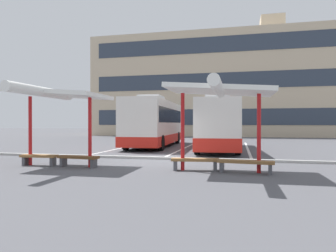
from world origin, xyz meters
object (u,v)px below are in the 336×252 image
Objects in this scene: coach_bus_1 at (217,126)px; bench_4 at (245,163)px; bench_1 at (39,158)px; coach_bus_0 at (155,123)px; waiting_shelter_2 at (219,92)px; bench_2 at (78,159)px; waiting_shelter_1 at (56,95)px; bench_3 at (195,161)px.

bench_4 is (1.58, -9.55, -1.25)m from coach_bus_1.
bench_4 is at bearing -0.52° from bench_1.
bench_1 is 0.78× the size of bench_4.
coach_bus_0 is 12.82m from waiting_shelter_2.
bench_4 is (6.40, -11.44, -1.42)m from coach_bus_0.
waiting_shelter_2 is at bearing -64.49° from coach_bus_0.
coach_bus_0 is 11.49m from bench_2.
bench_1 is (-1.85, -11.37, -1.43)m from coach_bus_0.
waiting_shelter_1 is (-5.77, -9.68, 1.26)m from coach_bus_1.
coach_bus_1 is 5.20× the size of bench_4.
coach_bus_0 reaches higher than bench_3.
coach_bus_1 reaches higher than bench_4.
bench_1 is 6.46m from bench_3.
waiting_shelter_1 is at bearing -179.01° from bench_4.
bench_3 is (-0.90, 0.29, -2.52)m from waiting_shelter_2.
bench_2 is 4.66m from bench_3.
bench_2 is at bearing -1.26° from bench_1.
bench_3 is (-0.22, -9.34, -1.26)m from coach_bus_1.
coach_bus_0 is at bearing 112.28° from bench_3.
bench_1 is at bearing -99.26° from coach_bus_0.
bench_4 is (1.80, -0.21, 0.00)m from bench_3.
bench_2 is at bearing 178.75° from waiting_shelter_2.
coach_bus_1 is (4.82, -1.89, -0.16)m from coach_bus_0.
waiting_shelter_1 is 7.78m from bench_4.
coach_bus_0 is 5.78× the size of bench_3.
bench_1 is 0.86× the size of bench_3.
bench_2 is at bearing -117.11° from coach_bus_1.
coach_bus_0 is 6.70× the size of bench_1.
coach_bus_0 is 5.23× the size of bench_4.
waiting_shelter_1 is at bearing -179.64° from waiting_shelter_2.
waiting_shelter_2 is (6.46, 0.04, -0.00)m from waiting_shelter_1.
coach_bus_1 is 5.74× the size of bench_3.
coach_bus_0 reaches higher than waiting_shelter_1.
bench_2 is (0.90, 0.16, -2.52)m from waiting_shelter_1.
bench_4 is (0.90, 0.09, -2.52)m from waiting_shelter_2.
bench_2 is 0.97× the size of bench_3.
bench_2 is at bearing 10.18° from waiting_shelter_1.
bench_1 is at bearing -178.81° from bench_3.
waiting_shelter_2 is at bearing -174.50° from bench_4.
waiting_shelter_1 is 6.46m from waiting_shelter_2.
coach_bus_1 is 9.76m from bench_4.
waiting_shelter_2 is 2.32× the size of bench_3.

